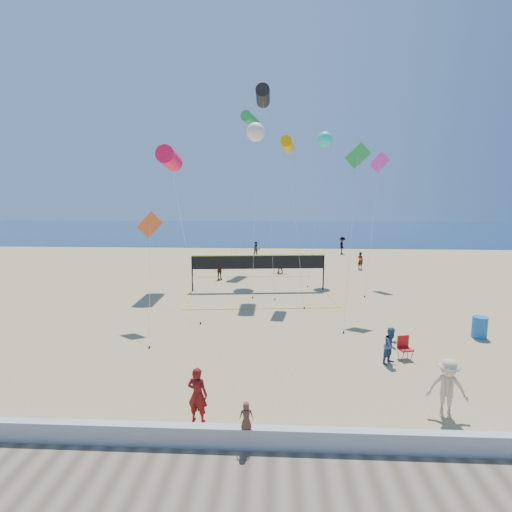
{
  "coord_description": "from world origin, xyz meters",
  "views": [
    {
      "loc": [
        -0.22,
        -12.93,
        6.87
      ],
      "look_at": [
        -0.99,
        2.0,
        4.52
      ],
      "focal_mm": 28.0,
      "sensor_mm": 36.0,
      "label": 1
    }
  ],
  "objects_px": {
    "camp_chair": "(404,346)",
    "volleyball_net": "(258,266)",
    "woman": "(198,395)",
    "trash_barrel": "(480,327)"
  },
  "relations": [
    {
      "from": "woman",
      "to": "trash_barrel",
      "type": "bearing_deg",
      "value": -134.13
    },
    {
      "from": "woman",
      "to": "trash_barrel",
      "type": "distance_m",
      "value": 14.43
    },
    {
      "from": "volleyball_net",
      "to": "woman",
      "type": "bearing_deg",
      "value": -99.28
    },
    {
      "from": "woman",
      "to": "camp_chair",
      "type": "xyz_separation_m",
      "value": [
        7.73,
        5.12,
        -0.33
      ]
    },
    {
      "from": "trash_barrel",
      "to": "woman",
      "type": "bearing_deg",
      "value": -147.25
    },
    {
      "from": "woman",
      "to": "camp_chair",
      "type": "distance_m",
      "value": 9.28
    },
    {
      "from": "woman",
      "to": "camp_chair",
      "type": "bearing_deg",
      "value": -133.39
    },
    {
      "from": "camp_chair",
      "to": "volleyball_net",
      "type": "bearing_deg",
      "value": 106.04
    },
    {
      "from": "woman",
      "to": "trash_barrel",
      "type": "xyz_separation_m",
      "value": [
        12.13,
        7.8,
        -0.35
      ]
    },
    {
      "from": "trash_barrel",
      "to": "volleyball_net",
      "type": "bearing_deg",
      "value": 141.07
    }
  ]
}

